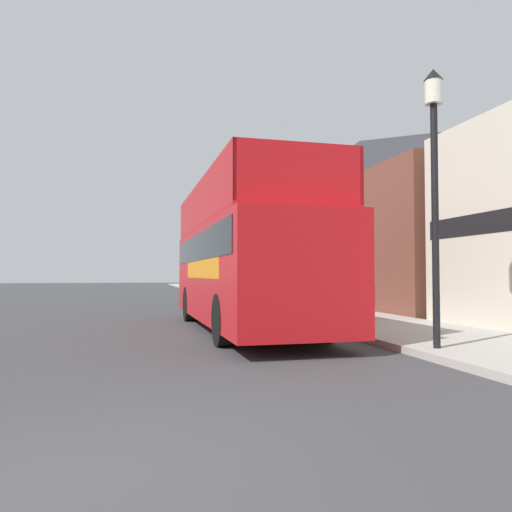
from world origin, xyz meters
TOP-DOWN VIEW (x-y plane):
  - ground_plane at (0.00, 21.00)m, footprint 144.00×144.00m
  - sidewalk at (7.09, 18.00)m, footprint 3.64×108.00m
  - brick_terrace_rear at (11.91, 20.32)m, footprint 6.00×20.32m
  - tour_bus at (3.21, 9.35)m, footprint 2.67×9.89m
  - parked_car_ahead_of_bus at (4.15, 17.47)m, footprint 1.99×4.34m
  - lamp_post_nearest at (5.76, 4.27)m, footprint 0.35×0.35m
  - lamp_post_second at (5.77, 11.40)m, footprint 0.35×0.35m
  - lamp_post_third at (5.73, 18.53)m, footprint 0.35×0.35m

SIDE VIEW (x-z plane):
  - ground_plane at x=0.00m, z-range 0.00..0.00m
  - sidewalk at x=7.09m, z-range 0.00..0.14m
  - parked_car_ahead_of_bus at x=4.15m, z-range -0.04..1.38m
  - tour_bus at x=3.21m, z-range -0.20..3.74m
  - lamp_post_second at x=5.77m, z-range 1.01..5.51m
  - lamp_post_third at x=5.73m, z-range 1.06..6.01m
  - lamp_post_nearest at x=5.76m, z-range 1.09..6.32m
  - brick_terrace_rear at x=11.91m, z-range 0.00..8.63m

